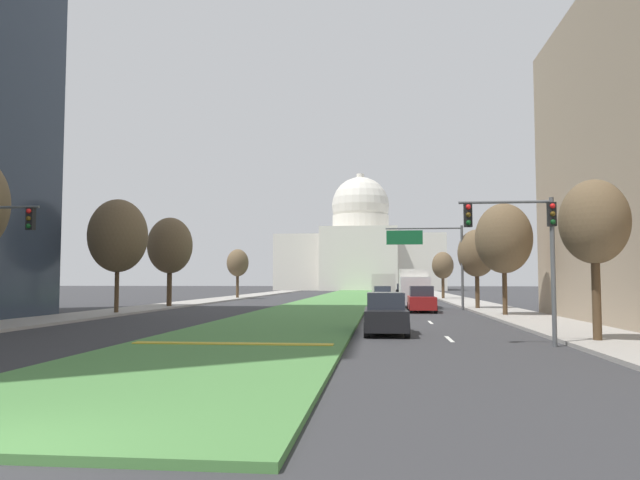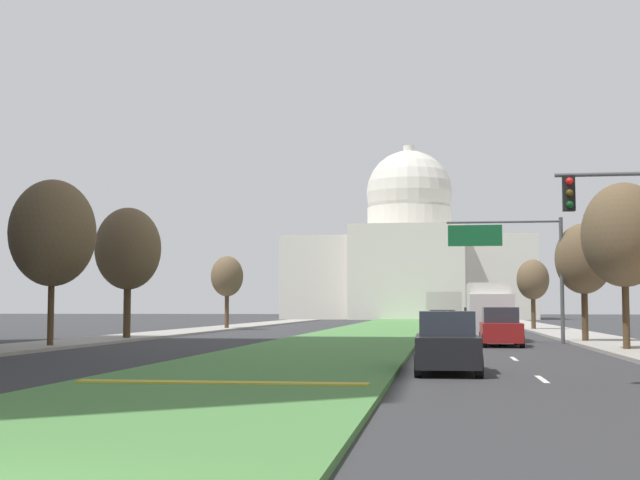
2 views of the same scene
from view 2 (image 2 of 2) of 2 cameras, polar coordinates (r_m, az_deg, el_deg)
ground_plane at (r=75.15m, az=3.89°, el=-5.68°), size 296.90×296.90×0.00m
grass_median at (r=68.42m, az=3.51°, el=-5.76°), size 7.61×121.46×0.14m
median_curb_nose at (r=21.03m, az=-6.31°, el=-8.97°), size 6.85×0.50×0.04m
lane_dashes_right at (r=43.32m, az=11.22°, el=-6.67°), size 0.16×35.70×0.01m
sidewalk_left at (r=64.22m, az=-9.09°, el=-5.81°), size 4.00×121.46×0.15m
sidewalk_right at (r=62.06m, az=15.61°, el=-5.77°), size 4.00×121.46×0.15m
capitol_building at (r=141.89m, az=5.69°, el=-1.34°), size 37.66×27.36×27.47m
overhead_guide_sign at (r=47.67m, az=12.38°, el=-0.82°), size 5.95×0.20×6.50m
street_tree_left_mid at (r=42.84m, az=-16.60°, el=0.42°), size 3.92×3.92×7.72m
street_tree_right_mid at (r=39.69m, az=18.71°, el=0.30°), size 3.51×3.51×7.10m
street_tree_left_far at (r=52.03m, az=-12.08°, el=-0.57°), size 3.72×3.72×7.51m
street_tree_right_far at (r=48.44m, az=16.37°, el=-1.17°), size 2.93×2.93×6.21m
street_tree_left_distant at (r=74.55m, az=-5.91°, el=-2.33°), size 2.66×2.66×6.06m
street_tree_right_distant at (r=72.89m, az=13.34°, el=-2.48°), size 2.53×2.53×5.62m
sedan_lead_stopped at (r=26.29m, az=8.04°, el=-6.55°), size 1.89×4.50×1.77m
sedan_midblock at (r=44.35m, az=11.38°, el=-5.50°), size 1.96×4.67×1.87m
sedan_distant at (r=61.87m, az=7.74°, el=-5.23°), size 2.13×4.42×1.68m
sedan_far_horizon at (r=77.82m, az=9.72°, el=-4.95°), size 2.00×4.19×1.82m
box_truck_delivery at (r=50.75m, az=10.68°, el=-4.42°), size 2.40×6.40×3.20m
city_bus at (r=70.28m, az=7.86°, el=-4.31°), size 2.62×11.00×2.95m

